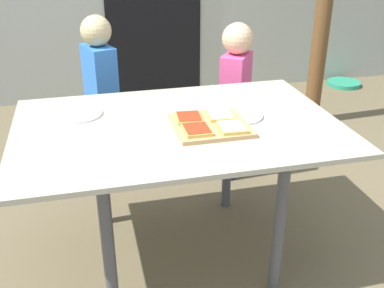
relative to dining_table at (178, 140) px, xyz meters
The scene contains 12 objects.
ground_plane 0.65m from the dining_table, ahead, with size 16.00×16.00×0.00m, color brown.
dining_table is the anchor object (origin of this frame).
cutting_board 0.18m from the dining_table, 29.07° to the right, with size 0.32×0.32×0.02m, color tan.
pizza_slice_near_left 0.19m from the dining_table, 70.10° to the right, with size 0.11×0.13×0.02m.
pizza_slice_near_right 0.28m from the dining_table, 36.73° to the right, with size 0.12×0.14×0.02m.
pizza_slice_far_left 0.12m from the dining_table, ahead, with size 0.12×0.14×0.02m.
pizza_slice_far_right 0.23m from the dining_table, ahead, with size 0.13×0.14×0.02m.
plate_white_left 0.50m from the dining_table, 153.93° to the left, with size 0.23×0.23×0.01m, color white.
plate_white_right 0.31m from the dining_table, ahead, with size 0.23×0.23×0.01m, color white.
child_left 0.92m from the dining_table, 108.72° to the left, with size 0.21×0.27×1.08m.
child_right 0.91m from the dining_table, 54.26° to the left, with size 0.25×0.28×1.02m.
garden_hose_coil 3.27m from the dining_table, 44.76° to the left, with size 0.35×0.35×0.04m, color #2B936D.
Camera 1 is at (-0.39, -1.87, 1.55)m, focal length 42.81 mm.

